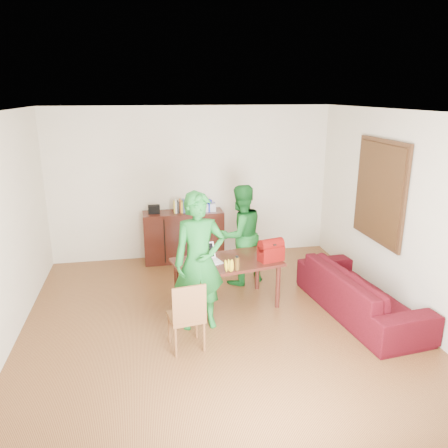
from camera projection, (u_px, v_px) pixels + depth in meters
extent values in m
cube|color=#4A2312|center=(220.00, 333.00, 5.60)|extent=(5.00, 5.50, 0.10)
cube|color=white|center=(219.00, 107.00, 4.79)|extent=(5.00, 5.50, 0.10)
cube|color=beige|center=(192.00, 183.00, 7.83)|extent=(5.00, 0.10, 2.70)
cube|color=beige|center=(305.00, 368.00, 2.57)|extent=(5.00, 0.10, 2.70)
cube|color=beige|center=(413.00, 218.00, 5.66)|extent=(0.10, 5.50, 2.70)
cube|color=#3F2614|center=(380.00, 191.00, 6.24)|extent=(0.04, 1.28, 1.48)
cube|color=#452814|center=(378.00, 191.00, 6.24)|extent=(0.01, 1.18, 1.36)
cube|color=black|center=(184.00, 236.00, 7.78)|extent=(1.40, 0.45, 0.90)
cube|color=black|center=(154.00, 209.00, 7.54)|extent=(0.20, 0.14, 0.14)
cube|color=#B6B6C0|center=(208.00, 207.00, 7.71)|extent=(0.24, 0.22, 0.14)
ellipsoid|color=#1A2BAC|center=(208.00, 201.00, 7.68)|extent=(0.14, 0.14, 0.07)
cube|color=black|center=(227.00, 262.00, 6.04)|extent=(1.56, 1.07, 0.04)
cylinder|color=black|center=(190.00, 302.00, 5.62)|extent=(0.06, 0.06, 0.63)
cylinder|color=black|center=(278.00, 286.00, 6.08)|extent=(0.06, 0.06, 0.63)
cylinder|color=black|center=(177.00, 283.00, 6.20)|extent=(0.06, 0.06, 0.63)
cylinder|color=black|center=(257.00, 270.00, 6.65)|extent=(0.06, 0.06, 0.63)
cube|color=brown|center=(186.00, 317.00, 5.08)|extent=(0.44, 0.43, 0.04)
cube|color=brown|center=(189.00, 305.00, 4.86)|extent=(0.39, 0.09, 0.45)
imported|color=#166421|center=(199.00, 262.00, 5.43)|extent=(0.66, 0.45, 1.78)
imported|color=#145C1D|center=(240.00, 235.00, 6.77)|extent=(0.93, 0.83, 1.58)
cube|color=white|center=(209.00, 262.00, 5.96)|extent=(0.39, 0.32, 0.02)
cube|color=black|center=(209.00, 254.00, 5.92)|extent=(0.35, 0.18, 0.21)
cylinder|color=#503512|center=(237.00, 263.00, 5.71)|extent=(0.08, 0.08, 0.19)
cube|color=#6D0707|center=(271.00, 252.00, 6.02)|extent=(0.37, 0.27, 0.25)
imported|color=#3B070C|center=(360.00, 292.00, 5.92)|extent=(1.06, 2.22, 0.62)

